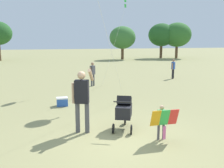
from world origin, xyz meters
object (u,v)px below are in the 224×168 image
Objects in this scene: stroller at (124,109)px; cooler_box at (62,102)px; person_couple_left at (93,72)px; child_with_butterfly_kite at (162,119)px; person_sitting_far at (173,67)px; person_adult_flyer at (82,96)px.

stroller is 2.48× the size of cooler_box.
child_with_butterfly_kite is at bearing -85.96° from person_couple_left.
cooler_box is (-7.61, -5.29, -0.61)m from person_sitting_far.
person_adult_flyer is at bearing 179.61° from stroller.
person_adult_flyer is (-2.00, 1.05, 0.50)m from child_with_butterfly_kite.
person_adult_flyer is at bearing -130.55° from person_sitting_far.
person_sitting_far is (5.91, 8.37, 0.18)m from stroller.
child_with_butterfly_kite is 2.13× the size of cooler_box.
person_sitting_far reaches higher than stroller.
person_couple_left is at bearing 78.52° from person_adult_flyer.
person_adult_flyer is 1.69× the size of stroller.
stroller is 0.81× the size of person_couple_left.
person_adult_flyer reaches higher than person_couple_left.
person_couple_left is (1.43, 7.02, -0.28)m from person_adult_flyer.
stroller is 10.25m from person_sitting_far.
stroller is at bearing -61.14° from cooler_box.
stroller is 7.03m from person_couple_left.
person_adult_flyer reaches higher than cooler_box.
person_adult_flyer is 1.37× the size of person_couple_left.
stroller is at bearing -0.39° from person_adult_flyer.
person_sitting_far is at bearing 13.18° from person_couple_left.
stroller is 0.84× the size of person_sitting_far.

